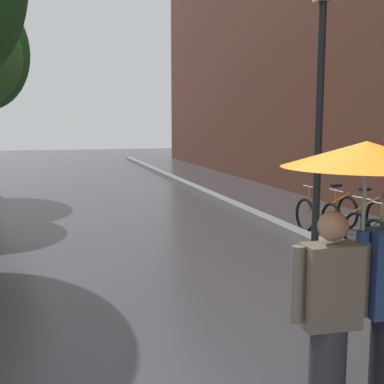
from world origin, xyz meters
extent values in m
cube|color=slate|center=(3.20, 10.00, 0.06)|extent=(0.30, 36.00, 0.12)
torus|color=black|center=(3.55, 3.83, 0.35)|extent=(0.09, 0.70, 0.70)
cylinder|color=#1E7A38|center=(3.63, 3.84, 0.64)|extent=(0.04, 0.04, 0.58)
cylinder|color=#9E9EA3|center=(3.63, 3.84, 0.93)|extent=(0.05, 0.46, 0.03)
torus|color=black|center=(3.61, 4.44, 0.35)|extent=(0.15, 0.70, 0.70)
cylinder|color=#1E7A38|center=(4.21, 4.52, 0.55)|extent=(0.88, 0.15, 0.43)
cylinder|color=#1E7A38|center=(3.69, 4.45, 0.64)|extent=(0.04, 0.04, 0.58)
cylinder|color=#9E9EA3|center=(3.69, 4.45, 0.93)|extent=(0.09, 0.46, 0.03)
torus|color=black|center=(3.71, 5.43, 0.35)|extent=(0.06, 0.70, 0.70)
torus|color=black|center=(4.73, 5.43, 0.35)|extent=(0.06, 0.70, 0.70)
cylinder|color=orange|center=(4.33, 5.43, 0.55)|extent=(0.88, 0.04, 0.43)
cylinder|color=orange|center=(4.43, 5.43, 0.62)|extent=(0.04, 0.04, 0.55)
cube|color=black|center=(4.43, 5.43, 0.93)|extent=(0.22, 0.10, 0.06)
cylinder|color=orange|center=(3.80, 5.43, 0.64)|extent=(0.04, 0.04, 0.58)
cylinder|color=#9E9EA3|center=(3.80, 5.43, 0.93)|extent=(0.03, 0.46, 0.03)
torus|color=black|center=(3.51, 6.07, 0.35)|extent=(0.09, 0.70, 0.70)
torus|color=black|center=(4.52, 6.12, 0.35)|extent=(0.09, 0.70, 0.70)
cylinder|color=orange|center=(4.12, 6.10, 0.55)|extent=(0.88, 0.08, 0.43)
cylinder|color=orange|center=(4.22, 6.10, 0.62)|extent=(0.04, 0.04, 0.55)
cube|color=black|center=(4.22, 6.10, 0.93)|extent=(0.22, 0.11, 0.06)
cylinder|color=orange|center=(3.59, 6.07, 0.64)|extent=(0.04, 0.04, 0.58)
cylinder|color=#9E9EA3|center=(3.59, 6.07, 0.93)|extent=(0.05, 0.46, 0.03)
cylinder|color=#2D2D33|center=(0.41, 0.10, 0.40)|extent=(0.26, 0.26, 0.79)
cube|color=#665B4C|center=(0.41, 0.10, 1.09)|extent=(0.41, 0.24, 0.59)
sphere|color=#9E7051|center=(0.41, 0.10, 1.51)|extent=(0.21, 0.21, 0.21)
cylinder|color=#665B4C|center=(0.16, 0.11, 1.12)|extent=(0.09, 0.09, 0.53)
cylinder|color=#665B4C|center=(0.66, 0.08, 1.12)|extent=(0.09, 0.09, 0.53)
cylinder|color=navy|center=(0.64, 0.09, 1.18)|extent=(0.09, 0.09, 0.57)
cylinder|color=#9E9EA3|center=(0.65, 0.11, 1.36)|extent=(0.02, 0.02, 1.13)
cone|color=orange|center=(0.65, 0.11, 2.00)|extent=(1.17, 1.17, 0.18)
cylinder|color=black|center=(2.60, 4.10, 2.01)|extent=(0.12, 0.12, 4.02)
camera|label=1|loc=(-1.42, -2.82, 2.21)|focal=46.27mm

